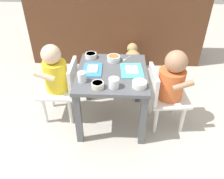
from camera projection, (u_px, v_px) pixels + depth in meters
The scene contains 15 objects.
ground_plane at pixel (112, 118), 1.87m from camera, with size 7.00×7.00×0.00m, color #B2ADA3.
kitchen_cabinet_back at pixel (116, 16), 2.45m from camera, with size 1.86×0.35×0.99m, color #56331E.
dining_table at pixel (112, 82), 1.66m from camera, with size 0.50×0.55×0.44m.
seated_child_left at pixel (57, 75), 1.69m from camera, with size 0.28×0.28×0.63m.
seated_child_right at pixel (170, 81), 1.61m from camera, with size 0.30×0.30×0.63m.
dog at pixel (133, 61), 2.28m from camera, with size 0.18×0.47×0.29m.
food_tray_left at pixel (93, 69), 1.63m from camera, with size 0.14×0.20×0.02m.
food_tray_right at pixel (132, 70), 1.62m from camera, with size 0.17×0.22×0.02m.
water_cup_left at pixel (82, 78), 1.50m from camera, with size 0.06×0.06×0.07m.
water_cup_right at pixel (114, 83), 1.44m from camera, with size 0.07×0.07×0.06m.
cereal_bowl_right_side at pixel (114, 58), 1.74m from camera, with size 0.10×0.10×0.04m.
cereal_bowl_left_side at pixel (91, 55), 1.78m from camera, with size 0.09×0.09×0.04m.
veggie_bowl_near at pixel (98, 85), 1.44m from camera, with size 0.08×0.08×0.04m.
veggie_bowl_far at pixel (139, 84), 1.45m from camera, with size 0.09×0.09×0.04m.
spoon_by_left_tray at pixel (126, 59), 1.77m from camera, with size 0.07×0.09×0.01m.
Camera 1 is at (0.06, -1.39, 1.28)m, focal length 36.51 mm.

